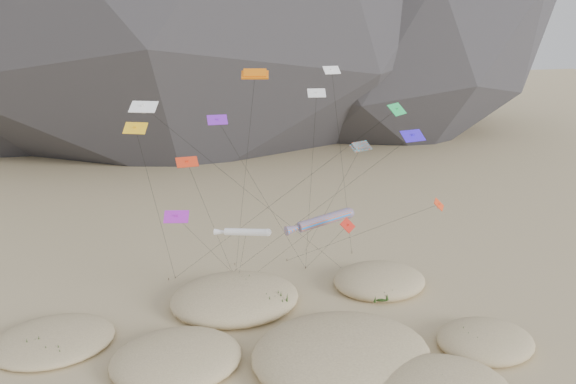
% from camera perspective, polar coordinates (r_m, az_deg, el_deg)
% --- Properties ---
extents(dunes, '(50.66, 37.37, 3.59)m').
position_cam_1_polar(dunes, '(53.12, -1.24, -16.55)').
color(dunes, '#CCB789').
rests_on(dunes, ground).
extents(dune_grass, '(42.31, 28.92, 1.52)m').
position_cam_1_polar(dune_grass, '(52.80, 0.56, -16.57)').
color(dune_grass, black).
rests_on(dune_grass, ground).
extents(kite_stakes, '(24.34, 6.11, 0.30)m').
position_cam_1_polar(kite_stakes, '(71.27, -2.41, -7.68)').
color(kite_stakes, '#3F2D1E').
rests_on(kite_stakes, ground).
extents(rainbow_tube_kite, '(7.52, 14.91, 12.38)m').
position_cam_1_polar(rainbow_tube_kite, '(54.27, 3.49, -2.92)').
color(rainbow_tube_kite, '#E35617').
rests_on(rainbow_tube_kite, ground).
extents(white_tube_kite, '(5.39, 10.18, 10.48)m').
position_cam_1_polar(white_tube_kite, '(56.00, -4.52, -4.09)').
color(white_tube_kite, white).
rests_on(white_tube_kite, ground).
extents(orange_parafoil, '(2.80, 9.82, 25.55)m').
position_cam_1_polar(orange_parafoil, '(55.47, -3.40, 11.60)').
color(orange_parafoil, '#DA650B').
rests_on(orange_parafoil, ground).
extents(multi_parafoil, '(2.55, 16.08, 18.24)m').
position_cam_1_polar(multi_parafoil, '(57.63, 7.34, 4.45)').
color(multi_parafoil, red).
rests_on(multi_parafoil, ground).
extents(delta_kites, '(30.52, 20.43, 25.43)m').
position_cam_1_polar(delta_kites, '(53.54, -0.59, 4.26)').
color(delta_kites, yellow).
rests_on(delta_kites, ground).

